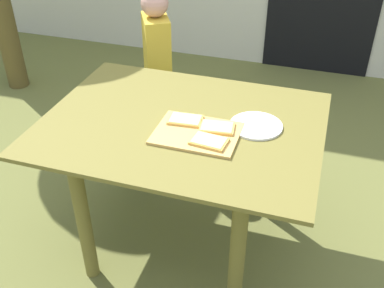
# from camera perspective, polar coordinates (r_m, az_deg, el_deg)

# --- Properties ---
(ground_plane) EXTENTS (16.00, 16.00, 0.00)m
(ground_plane) POSITION_cam_1_polar(r_m,az_deg,el_deg) (2.41, -1.05, -11.77)
(ground_plane) COLOR olive
(dining_table) EXTENTS (1.20, 0.92, 0.71)m
(dining_table) POSITION_cam_1_polar(r_m,az_deg,el_deg) (2.03, -1.22, -0.42)
(dining_table) COLOR olive
(dining_table) RESTS_ON ground
(cutting_board) EXTENTS (0.35, 0.26, 0.01)m
(cutting_board) POSITION_cam_1_polar(r_m,az_deg,el_deg) (1.87, 0.62, 1.36)
(cutting_board) COLOR tan
(cutting_board) RESTS_ON dining_table
(pizza_slice_far_left) EXTENTS (0.15, 0.11, 0.01)m
(pizza_slice_far_left) POSITION_cam_1_polar(r_m,az_deg,el_deg) (1.94, -0.83, 3.09)
(pizza_slice_far_left) COLOR #E7AC4E
(pizza_slice_far_left) RESTS_ON cutting_board
(pizza_slice_far_right) EXTENTS (0.15, 0.11, 0.01)m
(pizza_slice_far_right) POSITION_cam_1_polar(r_m,az_deg,el_deg) (1.89, 3.17, 2.12)
(pizza_slice_far_right) COLOR #E7AC4E
(pizza_slice_far_right) RESTS_ON cutting_board
(pizza_slice_near_right) EXTENTS (0.15, 0.11, 0.01)m
(pizza_slice_near_right) POSITION_cam_1_polar(r_m,az_deg,el_deg) (1.80, 2.15, 0.38)
(pizza_slice_near_right) COLOR #E7AC4E
(pizza_slice_near_right) RESTS_ON cutting_board
(plate_white_right) EXTENTS (0.22, 0.22, 0.01)m
(plate_white_right) POSITION_cam_1_polar(r_m,az_deg,el_deg) (1.94, 8.08, 2.31)
(plate_white_right) COLOR white
(plate_white_right) RESTS_ON dining_table
(child_left) EXTENTS (0.24, 0.28, 1.05)m
(child_left) POSITION_cam_1_polar(r_m,az_deg,el_deg) (2.75, -4.36, 9.71)
(child_left) COLOR #274538
(child_left) RESTS_ON ground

